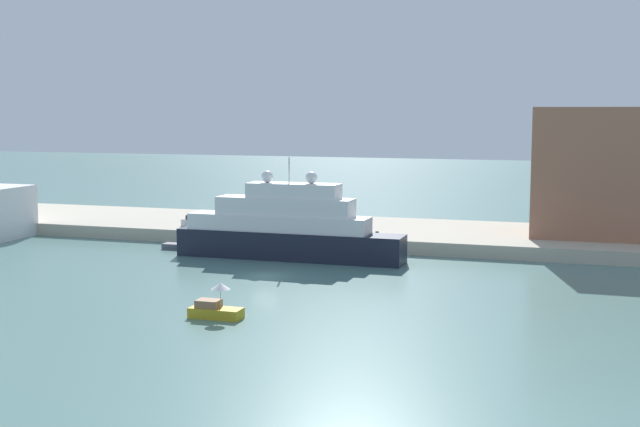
{
  "coord_description": "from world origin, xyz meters",
  "views": [
    {
      "loc": [
        29.57,
        -74.09,
        15.82
      ],
      "look_at": [
        3.58,
        6.0,
        5.51
      ],
      "focal_mm": 47.45,
      "sensor_mm": 36.0,
      "label": 1
    }
  ],
  "objects_px": {
    "person_figure": "(235,221)",
    "mooring_bollard": "(377,234)",
    "large_yacht": "(287,229)",
    "parked_car": "(198,221)",
    "small_motorboat": "(215,307)",
    "work_barge": "(188,247)",
    "harbor_building": "(603,171)"
  },
  "relations": [
    {
      "from": "person_figure",
      "to": "mooring_bollard",
      "type": "relative_size",
      "value": 2.44
    },
    {
      "from": "large_yacht",
      "to": "person_figure",
      "type": "distance_m",
      "value": 14.6
    },
    {
      "from": "person_figure",
      "to": "parked_car",
      "type": "bearing_deg",
      "value": 175.44
    },
    {
      "from": "small_motorboat",
      "to": "mooring_bollard",
      "type": "bearing_deg",
      "value": 83.02
    },
    {
      "from": "work_barge",
      "to": "mooring_bollard",
      "type": "relative_size",
      "value": 8.25
    },
    {
      "from": "parked_car",
      "to": "person_figure",
      "type": "xyz_separation_m",
      "value": [
        5.22,
        -0.42,
        0.25
      ]
    },
    {
      "from": "harbor_building",
      "to": "large_yacht",
      "type": "bearing_deg",
      "value": -150.46
    },
    {
      "from": "person_figure",
      "to": "mooring_bollard",
      "type": "distance_m",
      "value": 18.49
    },
    {
      "from": "work_barge",
      "to": "person_figure",
      "type": "distance_m",
      "value": 8.65
    },
    {
      "from": "large_yacht",
      "to": "harbor_building",
      "type": "bearing_deg",
      "value": 29.54
    },
    {
      "from": "work_barge",
      "to": "parked_car",
      "type": "xyz_separation_m",
      "value": [
        -2.89,
        8.49,
        1.78
      ]
    },
    {
      "from": "large_yacht",
      "to": "work_barge",
      "type": "height_order",
      "value": "large_yacht"
    },
    {
      "from": "large_yacht",
      "to": "mooring_bollard",
      "type": "bearing_deg",
      "value": 45.22
    },
    {
      "from": "parked_car",
      "to": "mooring_bollard",
      "type": "height_order",
      "value": "parked_car"
    },
    {
      "from": "parked_car",
      "to": "person_figure",
      "type": "distance_m",
      "value": 5.24
    },
    {
      "from": "small_motorboat",
      "to": "work_barge",
      "type": "bearing_deg",
      "value": 120.38
    },
    {
      "from": "parked_car",
      "to": "mooring_bollard",
      "type": "relative_size",
      "value": 5.49
    },
    {
      "from": "harbor_building",
      "to": "parked_car",
      "type": "relative_size",
      "value": 3.79
    },
    {
      "from": "harbor_building",
      "to": "work_barge",
      "type": "bearing_deg",
      "value": -160.32
    },
    {
      "from": "work_barge",
      "to": "harbor_building",
      "type": "xyz_separation_m",
      "value": [
        44.74,
        16.01,
        8.53
      ]
    },
    {
      "from": "work_barge",
      "to": "person_figure",
      "type": "bearing_deg",
      "value": 73.89
    },
    {
      "from": "large_yacht",
      "to": "person_figure",
      "type": "relative_size",
      "value": 13.83
    },
    {
      "from": "small_motorboat",
      "to": "mooring_bollard",
      "type": "relative_size",
      "value": 5.57
    },
    {
      "from": "small_motorboat",
      "to": "person_figure",
      "type": "xyz_separation_m",
      "value": [
        -14.18,
        36.24,
        1.52
      ]
    },
    {
      "from": "person_figure",
      "to": "mooring_bollard",
      "type": "xyz_separation_m",
      "value": [
        18.35,
        -2.2,
        -0.47
      ]
    },
    {
      "from": "small_motorboat",
      "to": "harbor_building",
      "type": "relative_size",
      "value": 0.27
    },
    {
      "from": "small_motorboat",
      "to": "harbor_building",
      "type": "distance_m",
      "value": 53.03
    },
    {
      "from": "harbor_building",
      "to": "mooring_bollard",
      "type": "relative_size",
      "value": 20.79
    },
    {
      "from": "person_figure",
      "to": "large_yacht",
      "type": "bearing_deg",
      "value": -44.43
    },
    {
      "from": "small_motorboat",
      "to": "mooring_bollard",
      "type": "height_order",
      "value": "small_motorboat"
    },
    {
      "from": "small_motorboat",
      "to": "person_figure",
      "type": "height_order",
      "value": "person_figure"
    },
    {
      "from": "parked_car",
      "to": "work_barge",
      "type": "bearing_deg",
      "value": -71.2
    }
  ]
}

